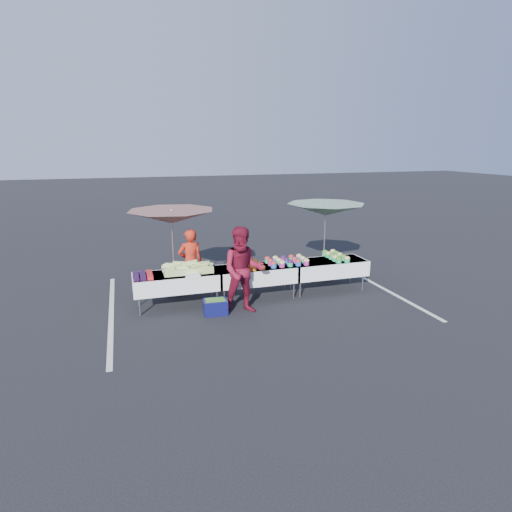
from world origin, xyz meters
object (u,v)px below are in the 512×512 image
object	(u,v)px
vendor	(191,262)
customer	(243,270)
umbrella_left	(171,217)
table_right	(327,267)
storage_bin	(215,306)
table_center	(256,274)
umbrella_right	(326,210)
table_left	(177,281)

from	to	relation	value
vendor	customer	bearing A→B (deg)	116.11
vendor	umbrella_left	xyz separation A→B (m)	(-0.38, 0.09, 1.06)
vendor	customer	size ratio (longest dim) A/B	0.86
umbrella_left	table_right	bearing A→B (deg)	-12.66
umbrella_left	storage_bin	world-z (taller)	umbrella_left
table_center	storage_bin	bearing A→B (deg)	-148.39
storage_bin	customer	bearing A→B (deg)	-2.98
table_center	umbrella_right	world-z (taller)	umbrella_right
umbrella_right	vendor	bearing A→B (deg)	-178.50
table_left	vendor	world-z (taller)	vendor
umbrella_left	umbrella_right	xyz separation A→B (m)	(3.86, 0.00, -0.01)
customer	storage_bin	bearing A→B (deg)	-174.34
table_right	customer	size ratio (longest dim) A/B	1.01
customer	umbrella_right	xyz separation A→B (m)	(2.62, 1.55, 0.92)
table_center	umbrella_right	distance (m)	2.58
customer	vendor	bearing A→B (deg)	132.85
table_right	vendor	size ratio (longest dim) A/B	1.18
umbrella_left	table_center	bearing A→B (deg)	-24.42
table_center	table_right	distance (m)	1.80
table_right	storage_bin	bearing A→B (deg)	-166.79
customer	umbrella_left	xyz separation A→B (m)	(-1.25, 1.55, 0.93)
table_center	customer	distance (m)	0.97
table_left	umbrella_left	bearing A→B (deg)	87.25
table_left	umbrella_right	world-z (taller)	umbrella_right
umbrella_right	table_left	bearing A→B (deg)	-168.42
table_left	table_center	size ratio (longest dim) A/B	1.00
table_right	storage_bin	xyz separation A→B (m)	(-2.91, -0.68, -0.42)
customer	umbrella_left	distance (m)	2.19
table_center	table_right	size ratio (longest dim) A/B	1.00
table_center	storage_bin	world-z (taller)	table_center
umbrella_right	storage_bin	world-z (taller)	umbrella_right
vendor	customer	xyz separation A→B (m)	(0.87, -1.46, 0.13)
table_center	vendor	distance (m)	1.57
umbrella_right	storage_bin	size ratio (longest dim) A/B	4.69
table_left	storage_bin	size ratio (longest dim) A/B	3.65
umbrella_left	umbrella_right	bearing A→B (deg)	0.00
table_right	customer	world-z (taller)	customer
table_right	customer	bearing A→B (deg)	-162.06
table_right	umbrella_left	size ratio (longest dim) A/B	0.79
table_right	storage_bin	distance (m)	3.02
table_center	umbrella_left	size ratio (longest dim) A/B	0.79
table_right	umbrella_right	xyz separation A→B (m)	(0.30, 0.80, 1.26)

